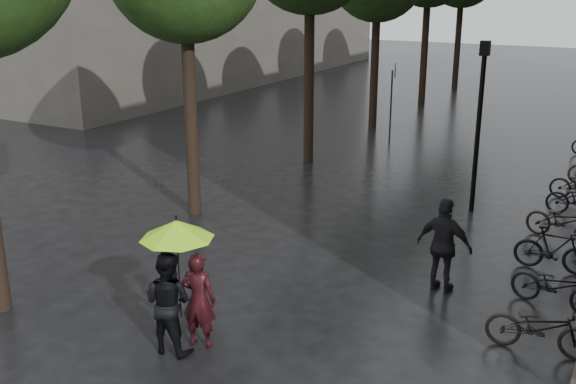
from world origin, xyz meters
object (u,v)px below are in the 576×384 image
Objects in this scene: person_burgundy at (199,300)px; pedestrian_walking at (444,246)px; lamp_post at (480,111)px; person_black at (168,302)px.

pedestrian_walking is at bearing -136.90° from person_burgundy.
lamp_post reaches higher than person_burgundy.
person_burgundy is 4.83m from pedestrian_walking.
pedestrian_walking is (2.87, 3.88, 0.12)m from person_burgundy.
person_burgundy is 9.33m from lamp_post.
person_black reaches higher than person_burgundy.
lamp_post is (-0.68, 5.00, 1.70)m from pedestrian_walking.
person_burgundy is 0.87× the size of pedestrian_walking.
lamp_post is at bearing -108.14° from person_black.
lamp_post reaches higher than pedestrian_walking.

